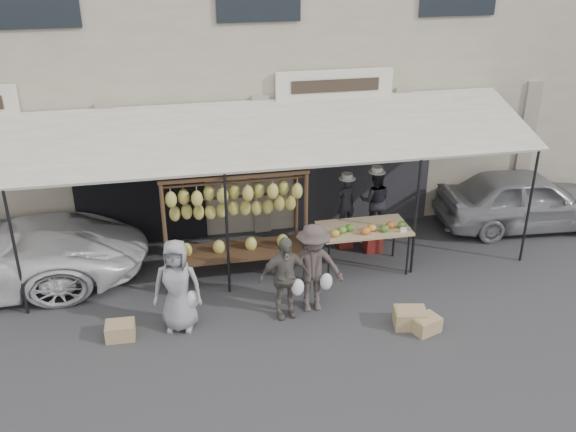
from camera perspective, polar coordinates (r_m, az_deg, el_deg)
name	(u,v)px	position (r m, az deg, el deg)	size (l,w,h in m)	color
ground_plane	(297,320)	(11.01, 0.77, -9.26)	(90.00, 90.00, 0.00)	#2D2D30
shophouse	(239,36)	(15.70, -4.39, 15.65)	(24.00, 6.15, 7.30)	#B4AA8F
awning	(272,134)	(11.89, -1.47, 7.28)	(10.00, 2.35, 2.92)	beige
banana_rack	(234,202)	(11.50, -4.85, 1.23)	(2.60, 0.90, 2.24)	#402B1A
produce_table	(365,229)	(12.12, 6.84, -1.20)	(1.70, 0.90, 1.04)	tan
vendor_left	(346,203)	(12.96, 5.19, 1.18)	(0.41, 0.27, 1.11)	#232328
vendor_right	(375,201)	(12.80, 7.76, 1.35)	(0.62, 0.49, 1.29)	black
customer_left	(177,286)	(10.56, -9.82, -6.12)	(0.79, 0.51, 1.61)	gray
customer_mid	(284,277)	(10.75, -0.33, -5.47)	(0.87, 0.36, 1.49)	#615B53
customer_right	(313,268)	(10.89, 2.26, -4.66)	(1.04, 0.60, 1.62)	#463B39
stool_left	(345,237)	(13.29, 5.06, -1.84)	(0.30, 0.30, 0.42)	maroon
stool_right	(373,240)	(13.18, 7.54, -2.12)	(0.33, 0.33, 0.46)	maroon
crate_near_a	(410,318)	(10.98, 10.78, -8.89)	(0.52, 0.39, 0.31)	tan
crate_near_b	(426,324)	(10.91, 12.14, -9.40)	(0.44, 0.34, 0.27)	tan
crate_far	(120,331)	(10.87, -14.68, -9.82)	(0.46, 0.35, 0.28)	tan
sedan	(526,199)	(14.82, 20.42, 1.43)	(1.54, 3.82, 1.30)	gray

